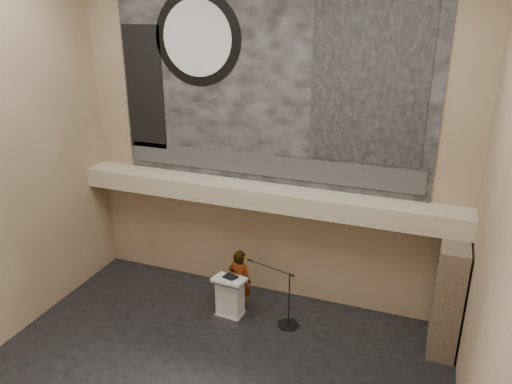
% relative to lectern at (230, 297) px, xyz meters
% --- Properties ---
extents(wall_back, '(10.00, 0.02, 8.50)m').
position_rel_lectern_xyz_m(wall_back, '(0.43, 1.51, 3.70)').
color(wall_back, '#866F55').
rests_on(wall_back, floor).
extents(wall_front, '(10.00, 0.02, 8.50)m').
position_rel_lectern_xyz_m(wall_front, '(0.43, -6.49, 3.70)').
color(wall_front, '#866F55').
rests_on(wall_front, floor).
extents(wall_right, '(0.02, 8.00, 8.50)m').
position_rel_lectern_xyz_m(wall_right, '(5.43, -2.49, 3.70)').
color(wall_right, '#866F55').
rests_on(wall_right, floor).
extents(soffit, '(10.00, 0.80, 0.50)m').
position_rel_lectern_xyz_m(soffit, '(0.43, 1.11, 2.40)').
color(soffit, tan).
rests_on(soffit, wall_back).
extents(sprinkler_left, '(0.04, 0.04, 0.06)m').
position_rel_lectern_xyz_m(sprinkler_left, '(-1.17, 1.06, 2.12)').
color(sprinkler_left, '#B2893D').
rests_on(sprinkler_left, soffit).
extents(sprinkler_right, '(0.04, 0.04, 0.06)m').
position_rel_lectern_xyz_m(sprinkler_right, '(2.33, 1.06, 2.12)').
color(sprinkler_right, '#B2893D').
rests_on(sprinkler_right, soffit).
extents(banner, '(8.00, 0.05, 5.00)m').
position_rel_lectern_xyz_m(banner, '(0.43, 1.48, 5.15)').
color(banner, black).
rests_on(banner, wall_back).
extents(banner_text_strip, '(7.76, 0.02, 0.55)m').
position_rel_lectern_xyz_m(banner_text_strip, '(0.43, 1.44, 3.10)').
color(banner_text_strip, '#2F2F2F').
rests_on(banner_text_strip, banner).
extents(banner_clock_rim, '(2.30, 0.02, 2.30)m').
position_rel_lectern_xyz_m(banner_clock_rim, '(-1.37, 1.44, 6.15)').
color(banner_clock_rim, black).
rests_on(banner_clock_rim, banner).
extents(banner_clock_face, '(1.84, 0.02, 1.84)m').
position_rel_lectern_xyz_m(banner_clock_face, '(-1.37, 1.42, 6.15)').
color(banner_clock_face, silver).
rests_on(banner_clock_face, banner).
extents(banner_building_print, '(2.60, 0.02, 3.60)m').
position_rel_lectern_xyz_m(banner_building_print, '(2.83, 1.44, 5.25)').
color(banner_building_print, black).
rests_on(banner_building_print, banner).
extents(banner_brick_print, '(1.10, 0.02, 3.20)m').
position_rel_lectern_xyz_m(banner_brick_print, '(-2.97, 1.44, 4.85)').
color(banner_brick_print, black).
rests_on(banner_brick_print, banner).
extents(stone_pier, '(0.60, 1.40, 2.70)m').
position_rel_lectern_xyz_m(stone_pier, '(5.08, 0.66, 0.80)').
color(stone_pier, '#46382B').
rests_on(stone_pier, floor).
extents(lectern, '(0.83, 0.62, 1.14)m').
position_rel_lectern_xyz_m(lectern, '(0.00, 0.00, 0.00)').
color(lectern, silver).
rests_on(lectern, floor).
extents(binder, '(0.40, 0.36, 0.04)m').
position_rel_lectern_xyz_m(binder, '(0.00, 0.03, 0.56)').
color(binder, black).
rests_on(binder, lectern).
extents(papers, '(0.26, 0.32, 0.00)m').
position_rel_lectern_xyz_m(papers, '(-0.13, -0.00, 0.55)').
color(papers, white).
rests_on(papers, lectern).
extents(speaker_person, '(0.67, 0.48, 1.73)m').
position_rel_lectern_xyz_m(speaker_person, '(0.14, 0.33, 0.31)').
color(speaker_person, silver).
rests_on(speaker_person, floor).
extents(mic_stand, '(1.47, 0.59, 1.49)m').
position_rel_lectern_xyz_m(mic_stand, '(1.47, 0.13, -0.33)').
color(mic_stand, black).
rests_on(mic_stand, floor).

